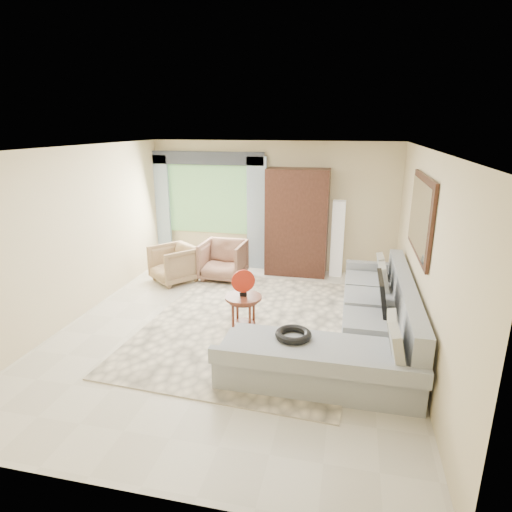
% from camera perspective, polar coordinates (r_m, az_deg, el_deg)
% --- Properties ---
extents(ground, '(6.00, 6.00, 0.00)m').
position_cam_1_polar(ground, '(6.40, -2.91, -9.79)').
color(ground, silver).
rests_on(ground, ground).
extents(area_rug, '(3.22, 4.16, 0.02)m').
position_cam_1_polar(area_rug, '(6.58, -0.58, -8.88)').
color(area_rug, '#FBE8C6').
rests_on(area_rug, ground).
extents(sectional_sofa, '(2.30, 3.46, 0.90)m').
position_cam_1_polar(sectional_sofa, '(5.93, 13.67, -9.54)').
color(sectional_sofa, '#999DA1').
rests_on(sectional_sofa, ground).
extents(tv_screen, '(0.14, 0.74, 0.48)m').
position_cam_1_polar(tv_screen, '(6.01, 16.49, -4.82)').
color(tv_screen, black).
rests_on(tv_screen, sectional_sofa).
extents(garden_hose, '(0.43, 0.43, 0.09)m').
position_cam_1_polar(garden_hose, '(5.10, 5.00, -10.40)').
color(garden_hose, black).
rests_on(garden_hose, sectional_sofa).
extents(coffee_table, '(0.53, 0.53, 0.53)m').
position_cam_1_polar(coffee_table, '(6.27, -1.68, -7.51)').
color(coffee_table, '#462012').
rests_on(coffee_table, ground).
extents(red_disc, '(0.32, 0.16, 0.34)m').
position_cam_1_polar(red_disc, '(6.09, -1.72, -3.37)').
color(red_disc, '#B72612').
rests_on(red_disc, coffee_table).
extents(armchair_left, '(1.07, 1.07, 0.70)m').
position_cam_1_polar(armchair_left, '(8.31, -10.91, -1.04)').
color(armchair_left, '#A07B57').
rests_on(armchair_left, ground).
extents(armchair_right, '(0.83, 0.85, 0.75)m').
position_cam_1_polar(armchair_right, '(8.31, -4.39, -0.57)').
color(armchair_right, '#91644F').
rests_on(armchair_right, ground).
extents(potted_plant, '(0.52, 0.46, 0.54)m').
position_cam_1_polar(potted_plant, '(9.22, -10.15, 0.29)').
color(potted_plant, '#999999').
rests_on(potted_plant, ground).
extents(armoire, '(1.20, 0.55, 2.10)m').
position_cam_1_polar(armoire, '(8.48, 5.49, 4.47)').
color(armoire, black).
rests_on(armoire, ground).
extents(floor_lamp, '(0.24, 0.24, 1.50)m').
position_cam_1_polar(floor_lamp, '(8.55, 10.81, 2.28)').
color(floor_lamp, silver).
rests_on(floor_lamp, ground).
extents(window, '(1.80, 0.04, 1.40)m').
position_cam_1_polar(window, '(9.07, -6.33, 7.52)').
color(window, '#669E59').
rests_on(window, wall_back).
extents(curtain_left, '(0.40, 0.08, 2.30)m').
position_cam_1_polar(curtain_left, '(9.42, -12.55, 6.03)').
color(curtain_left, '#9EB7CC').
rests_on(curtain_left, ground).
extents(curtain_right, '(0.40, 0.08, 2.30)m').
position_cam_1_polar(curtain_right, '(8.75, 0.09, 5.61)').
color(curtain_right, '#9EB7CC').
rests_on(curtain_right, ground).
extents(valance, '(2.40, 0.12, 0.26)m').
position_cam_1_polar(valance, '(8.91, -6.66, 12.85)').
color(valance, '#1E232D').
rests_on(valance, wall_back).
extents(wall_mirror, '(0.05, 1.70, 1.05)m').
position_cam_1_polar(wall_mirror, '(6.03, 21.09, 5.02)').
color(wall_mirror, black).
rests_on(wall_mirror, wall_right).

